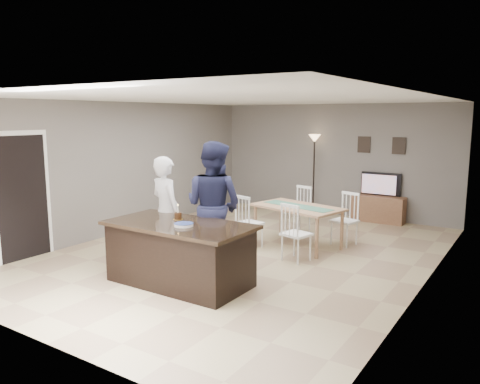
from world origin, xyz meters
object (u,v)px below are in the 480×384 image
Objects in this scene: birthday_cake at (178,216)px; dining_table at (298,213)px; tv_console at (378,209)px; floor_lamp at (314,153)px; television at (380,184)px; plate_stack at (184,225)px; kitchen_island at (180,253)px; woman at (166,211)px; man at (213,206)px.

birthday_cake reaches higher than dining_table.
floor_lamp is at bearing 179.29° from tv_console.
birthday_cake is at bearing 75.87° from television.
television is at bearing 79.84° from plate_stack.
floor_lamp is at bearing 95.95° from plate_stack.
kitchen_island is 1.20× the size of woman.
birthday_cake reaches higher than tv_console.
floor_lamp is (0.32, 5.04, 0.63)m from woman.
floor_lamp reaches higher than kitchen_island.
dining_table is (0.55, 2.72, 0.18)m from kitchen_island.
kitchen_island is 2.78m from dining_table.
woman is 0.88× the size of man.
birthday_cake is 0.45m from plate_stack.
television is (0.00, 0.07, 0.56)m from tv_console.
man is 7.44× the size of plate_stack.
tv_console is at bearing -0.71° from floor_lamp.
television is at bearing -93.61° from woman.
television is 0.45× the size of man.
birthday_cake is 0.84× the size of plate_stack.
television is 3.00m from dining_table.
man is 4.79m from floor_lamp.
floor_lamp reaches higher than tv_console.
woman is 0.84× the size of dining_table.
birthday_cake is (0.57, -0.37, 0.06)m from woman.
tv_console is at bearing -93.88° from woman.
plate_stack is (0.92, -0.65, 0.03)m from woman.
tv_console is at bearing 77.84° from kitchen_island.
television is at bearing 75.87° from birthday_cake.
man reaches higher than tv_console.
birthday_cake is (-0.16, -0.67, -0.06)m from man.
man is at bearing 76.12° from birthday_cake.
man is at bearing 90.69° from kitchen_island.
television reaches higher than kitchen_island.
television is 4.95m from man.
floor_lamp reaches higher than television.
man is at bearing -93.49° from dining_table.
tv_console is at bearing 90.00° from television.
plate_stack reaches higher than kitchen_island.
kitchen_island is 1.01× the size of dining_table.
kitchen_island is 1.09× the size of floor_lamp.
woman is (-1.94, -5.09, 0.03)m from television.
kitchen_island is 1.06× the size of man.
plate_stack is at bearing 79.84° from television.
floor_lamp is at bearing 1.77° from television.
birthday_cake is (-1.37, -5.46, 0.09)m from television.
kitchen_island is 1.02m from woman.
floor_lamp is at bearing 92.62° from birthday_cake.
birthday_cake is 0.11× the size of dining_table.
kitchen_island is 1.79× the size of tv_console.
plate_stack is at bearing 161.77° from woman.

